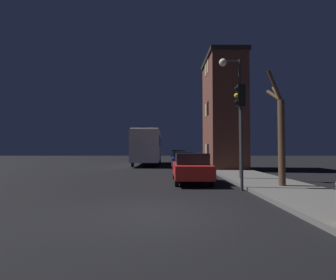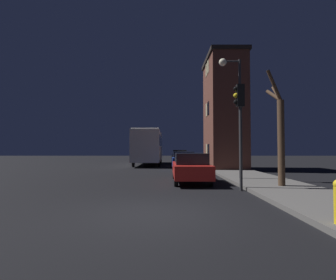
# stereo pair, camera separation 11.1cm
# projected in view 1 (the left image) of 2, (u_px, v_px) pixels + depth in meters

# --- Properties ---
(ground_plane) EXTENTS (120.00, 120.00, 0.00)m
(ground_plane) POSITION_uv_depth(u_px,v_px,m) (155.00, 213.00, 6.85)
(ground_plane) COLOR black
(brick_building) EXTENTS (3.01, 5.54, 9.28)m
(brick_building) POSITION_uv_depth(u_px,v_px,m) (223.00, 112.00, 22.02)
(brick_building) COLOR brown
(brick_building) RESTS_ON sidewalk
(streetlamp) EXTENTS (1.17, 0.41, 6.35)m
(streetlamp) POSITION_uv_depth(u_px,v_px,m) (234.00, 97.00, 13.88)
(streetlamp) COLOR #28282B
(streetlamp) RESTS_ON sidewalk
(traffic_light) EXTENTS (0.43, 0.24, 4.30)m
(traffic_light) POSITION_uv_depth(u_px,v_px,m) (240.00, 114.00, 10.59)
(traffic_light) COLOR #28282B
(traffic_light) RESTS_ON ground
(bare_tree) EXTENTS (0.85, 1.38, 4.84)m
(bare_tree) POSITION_uv_depth(u_px,v_px,m) (280.00, 133.00, 11.05)
(bare_tree) COLOR #473323
(bare_tree) RESTS_ON sidewalk
(bus) EXTENTS (2.60, 10.84, 3.57)m
(bus) POSITION_uv_depth(u_px,v_px,m) (148.00, 145.00, 28.11)
(bus) COLOR beige
(bus) RESTS_ON ground
(car_near_lane) EXTENTS (1.71, 4.74, 1.47)m
(car_near_lane) POSITION_uv_depth(u_px,v_px,m) (191.00, 167.00, 13.25)
(car_near_lane) COLOR #B21E19
(car_near_lane) RESTS_ON ground
(car_mid_lane) EXTENTS (1.85, 4.78, 1.47)m
(car_mid_lane) POSITION_uv_depth(u_px,v_px,m) (182.00, 160.00, 22.13)
(car_mid_lane) COLOR navy
(car_mid_lane) RESTS_ON ground
(car_far_lane) EXTENTS (1.71, 4.31, 1.58)m
(car_far_lane) POSITION_uv_depth(u_px,v_px,m) (179.00, 157.00, 30.71)
(car_far_lane) COLOR beige
(car_far_lane) RESTS_ON ground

